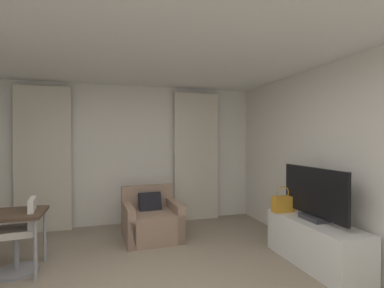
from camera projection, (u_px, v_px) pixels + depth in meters
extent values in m
cube|color=silver|center=(125.00, 155.00, 5.46)|extent=(5.12, 0.06, 2.60)
cube|color=silver|center=(370.00, 165.00, 3.26)|extent=(0.06, 6.12, 2.60)
cube|color=white|center=(145.00, 21.00, 2.53)|extent=(5.12, 6.12, 0.06)
cube|color=beige|center=(43.00, 159.00, 4.95)|extent=(0.90, 0.06, 2.50)
cube|color=beige|center=(196.00, 156.00, 5.72)|extent=(0.90, 0.06, 2.50)
cube|color=#997A66|center=(152.00, 225.00, 4.61)|extent=(0.91, 0.89, 0.44)
cube|color=#997A66|center=(147.00, 196.00, 4.93)|extent=(0.87, 0.19, 0.37)
cube|color=#997A66|center=(174.00, 219.00, 4.73)|extent=(0.17, 0.85, 0.58)
cube|color=#997A66|center=(128.00, 223.00, 4.48)|extent=(0.17, 0.85, 0.58)
cube|color=black|center=(150.00, 204.00, 4.72)|extent=(0.37, 0.22, 0.37)
cylinder|color=#99999E|center=(45.00, 235.00, 3.75)|extent=(0.04, 0.04, 0.69)
cylinder|color=#99999E|center=(35.00, 250.00, 3.25)|extent=(0.04, 0.04, 0.69)
cylinder|color=gray|center=(17.00, 254.00, 3.44)|extent=(0.06, 0.06, 0.46)
cylinder|color=gray|center=(17.00, 271.00, 3.44)|extent=(0.48, 0.48, 0.04)
cube|color=silver|center=(16.00, 231.00, 3.43)|extent=(0.44, 0.44, 0.08)
cube|color=silver|center=(32.00, 212.00, 3.49)|extent=(0.10, 0.36, 0.34)
cube|color=white|center=(315.00, 243.00, 3.66)|extent=(0.52, 1.40, 0.56)
cube|color=#333338|center=(314.00, 218.00, 3.69)|extent=(0.20, 0.36, 0.06)
cube|color=black|center=(314.00, 191.00, 3.68)|extent=(0.04, 1.13, 0.61)
cube|color=orange|center=(283.00, 204.00, 4.10)|extent=(0.30, 0.14, 0.22)
torus|color=orange|center=(283.00, 193.00, 4.10)|extent=(0.20, 0.02, 0.20)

